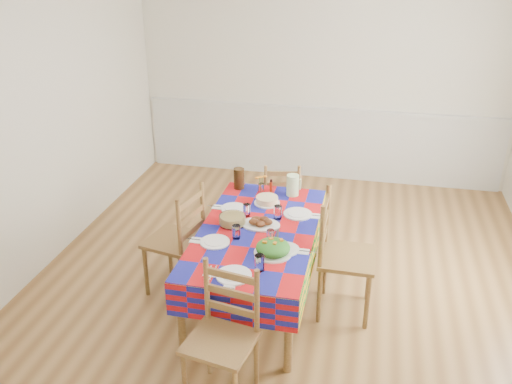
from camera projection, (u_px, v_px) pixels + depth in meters
room at (290, 141)px, 4.26m from camera, size 4.58×5.08×2.78m
wainscot at (319, 141)px, 6.82m from camera, size 4.41×0.06×0.92m
dining_table at (258, 237)px, 4.38m from camera, size 0.93×1.73×0.67m
setting_near_head at (242, 270)px, 3.76m from camera, size 0.41×0.27×0.12m
setting_left_near at (222, 238)px, 4.17m from camera, size 0.42×0.25×0.11m
setting_left_far at (238, 209)px, 4.63m from camera, size 0.41×0.24×0.11m
setting_right_near at (281, 244)px, 4.09m from camera, size 0.40×0.23×0.10m
setting_right_far at (291, 213)px, 4.55m from camera, size 0.46×0.26×0.12m
meat_platter at (260, 223)px, 4.40m from camera, size 0.32×0.23×0.06m
salad_platter at (273, 248)px, 3.99m from camera, size 0.28×0.28×0.12m
pasta_bowl at (232, 220)px, 4.41m from camera, size 0.22×0.22×0.08m
cake at (267, 200)px, 4.76m from camera, size 0.23×0.23×0.06m
serving_utensils at (274, 235)px, 4.26m from camera, size 0.14×0.30×0.01m
flower_vase at (261, 186)px, 4.94m from camera, size 0.11×0.09×0.18m
hot_sauce at (271, 185)px, 4.98m from camera, size 0.03×0.03×0.12m
green_pitcher at (293, 185)px, 4.90m from camera, size 0.11×0.11×0.19m
tea_pitcher at (239, 178)px, 5.03m from camera, size 0.10×0.10×0.20m
name_card at (229, 287)px, 3.61m from camera, size 0.08×0.02×0.02m
chair_near at (223, 338)px, 3.48m from camera, size 0.48×0.47×0.94m
chair_far at (281, 201)px, 5.42m from camera, size 0.43×0.42×0.84m
chair_left at (178, 241)px, 4.55m from camera, size 0.50×0.51×0.98m
chair_right at (341, 256)px, 4.29m from camera, size 0.44×0.46×1.03m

